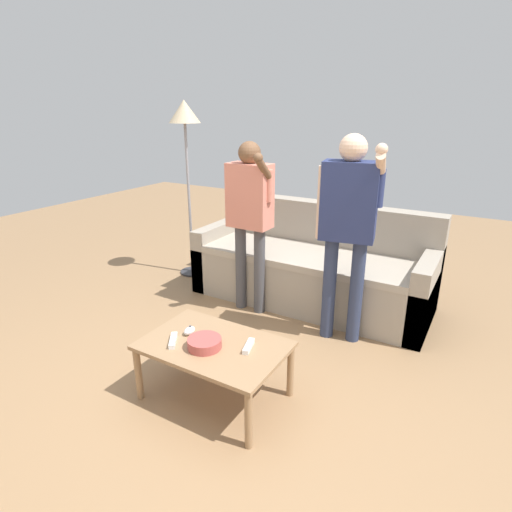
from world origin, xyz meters
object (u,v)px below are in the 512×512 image
object	(u,v)px
couch	(312,268)
floor_lamp	(185,127)
game_remote_wand_near	(249,346)
player_left	(250,209)
game_remote_nunchuk	(189,331)
game_remote_wand_spare	(208,345)
snack_bowl	(205,343)
coffee_table	(214,351)
game_remote_wand_far	(173,340)
player_right	(348,217)

from	to	relation	value
couch	floor_lamp	bearing A→B (deg)	-178.20
game_remote_wand_near	player_left	bearing A→B (deg)	120.84
game_remote_nunchuk	game_remote_wand_spare	bearing A→B (deg)	-18.56
snack_bowl	couch	bearing A→B (deg)	90.95
coffee_table	floor_lamp	world-z (taller)	floor_lamp
game_remote_nunchuk	floor_lamp	world-z (taller)	floor_lamp
snack_bowl	game_remote_wand_far	xyz separation A→B (m)	(-0.20, -0.06, -0.01)
game_remote_wand_near	game_remote_wand_spare	size ratio (longest dim) A/B	0.95
game_remote_wand_far	game_remote_wand_spare	size ratio (longest dim) A/B	0.94
couch	snack_bowl	bearing A→B (deg)	-89.05
couch	game_remote_nunchuk	size ratio (longest dim) A/B	24.92
player_right	game_remote_wand_far	size ratio (longest dim) A/B	10.40
couch	game_remote_wand_near	bearing A→B (deg)	-80.57
couch	player_right	world-z (taller)	player_right
player_right	game_remote_wand_near	distance (m)	1.22
snack_bowl	player_right	bearing A→B (deg)	68.50
floor_lamp	game_remote_wand_spare	distance (m)	2.50
coffee_table	player_left	xyz separation A→B (m)	(-0.45, 1.17, 0.61)
coffee_table	player_right	bearing A→B (deg)	68.50
couch	coffee_table	size ratio (longest dim) A/B	2.50
game_remote_wand_near	game_remote_wand_spare	world-z (taller)	same
player_left	game_remote_nunchuk	bearing A→B (deg)	-77.98
couch	player_left	bearing A→B (deg)	-129.42
game_remote_nunchuk	floor_lamp	size ratio (longest dim) A/B	0.05
game_remote_wand_spare	player_left	bearing A→B (deg)	109.85
floor_lamp	game_remote_wand_spare	bearing A→B (deg)	-48.66
coffee_table	floor_lamp	xyz separation A→B (m)	(-1.47, 1.61, 1.23)
snack_bowl	game_remote_nunchuk	bearing A→B (deg)	157.13
player_left	game_remote_wand_near	xyz separation A→B (m)	(0.66, -1.11, -0.54)
couch	player_right	bearing A→B (deg)	-48.49
player_right	player_left	distance (m)	0.89
coffee_table	snack_bowl	distance (m)	0.10
couch	game_remote_nunchuk	bearing A→B (deg)	-95.25
snack_bowl	game_remote_wand_spare	bearing A→B (deg)	32.89
game_remote_wand_spare	couch	bearing A→B (deg)	91.49
coffee_table	game_remote_wand_spare	xyz separation A→B (m)	(-0.01, -0.05, 0.06)
game_remote_nunchuk	player_left	bearing A→B (deg)	102.02
couch	snack_bowl	distance (m)	1.72
player_left	snack_bowl	bearing A→B (deg)	-70.95
floor_lamp	game_remote_wand_near	world-z (taller)	floor_lamp
snack_bowl	game_remote_wand_far	bearing A→B (deg)	-164.61
couch	floor_lamp	size ratio (longest dim) A/B	1.20
floor_lamp	player_left	distance (m)	1.27
game_remote_wand_far	game_remote_nunchuk	bearing A→B (deg)	80.68
coffee_table	player_right	size ratio (longest dim) A/B	0.55
coffee_table	game_remote_wand_spare	bearing A→B (deg)	-99.06
snack_bowl	player_right	distance (m)	1.38
game_remote_nunchuk	game_remote_wand_near	size ratio (longest dim) A/B	0.57
snack_bowl	game_remote_wand_spare	distance (m)	0.02
coffee_table	player_right	distance (m)	1.36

